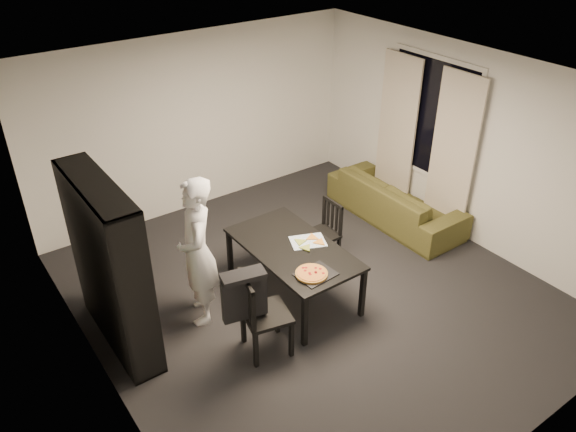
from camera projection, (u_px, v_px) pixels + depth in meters
room at (315, 199)px, 6.15m from camera, size 5.01×5.51×2.61m
window_pane at (431, 118)px, 7.70m from camera, size 0.02×1.40×1.60m
window_frame at (431, 118)px, 7.70m from camera, size 0.03×1.52×1.72m
curtain_left at (453, 155)px, 7.48m from camera, size 0.03×0.70×2.25m
curtain_right at (397, 131)px, 8.20m from camera, size 0.03×0.70×2.25m
bookshelf at (110, 267)px, 5.67m from camera, size 0.35×1.50×1.90m
dining_table at (293, 251)px, 6.48m from camera, size 0.91×1.63×0.68m
chair_left at (258, 310)px, 5.69m from camera, size 0.55×0.55×0.99m
chair_right at (326, 228)px, 7.18m from camera, size 0.40×0.40×0.84m
draped_jacket at (244, 294)px, 5.52m from camera, size 0.47×0.28×0.54m
person at (198, 252)px, 6.03m from camera, size 0.64×0.75×1.75m
baking_tray at (316, 274)px, 6.00m from camera, size 0.42×0.35×0.01m
pepperoni_pizza at (311, 273)px, 5.98m from camera, size 0.35×0.35×0.03m
kitchen_towel at (308, 241)px, 6.55m from camera, size 0.48×0.43×0.01m
pizza_slices at (309, 242)px, 6.51m from camera, size 0.43×0.39×0.01m
sofa at (395, 200)px, 8.15m from camera, size 0.83×2.12×0.62m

